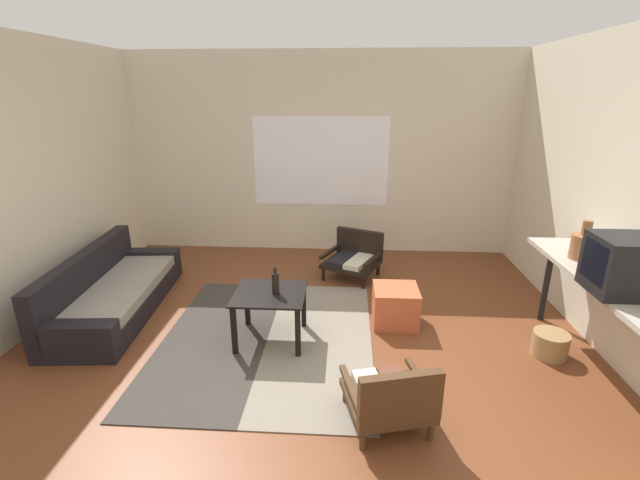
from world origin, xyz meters
TOP-DOWN VIEW (x-y plane):
  - ground_plane at (0.00, 0.00)m, footprint 7.80×7.80m
  - far_wall_with_window at (0.00, 3.06)m, footprint 5.60×0.13m
  - area_rug at (-0.34, 0.51)m, footprint 1.91×2.34m
  - couch at (-2.04, 0.96)m, footprint 0.88×2.02m
  - coffee_table at (-0.30, 0.50)m, footprint 0.63×0.59m
  - armchair_by_window at (0.47, 2.04)m, footprint 0.78×0.76m
  - armchair_striped_foreground at (0.69, -0.55)m, footprint 0.66×0.66m
  - ottoman_orange at (0.86, 0.90)m, footprint 0.43×0.43m
  - console_shelf at (2.34, 0.18)m, footprint 0.45×1.85m
  - crt_television at (2.34, -0.10)m, footprint 0.54×0.39m
  - clay_vase at (2.34, 0.55)m, footprint 0.20×0.20m
  - glass_bottle at (-0.24, 0.49)m, footprint 0.07×0.07m
  - wicker_basket at (2.15, 0.40)m, footprint 0.30×0.30m

SIDE VIEW (x-z plane):
  - ground_plane at x=0.00m, z-range 0.00..0.00m
  - area_rug at x=-0.34m, z-range 0.00..0.01m
  - wicker_basket at x=2.15m, z-range 0.00..0.21m
  - ottoman_orange at x=0.86m, z-range 0.00..0.37m
  - couch at x=-2.04m, z-range -0.12..0.52m
  - armchair_striped_foreground at x=0.69m, z-range -0.02..0.51m
  - armchair_by_window at x=0.47m, z-range -0.01..0.54m
  - coffee_table at x=-0.30m, z-range 0.15..0.62m
  - glass_bottle at x=-0.24m, z-range 0.45..0.71m
  - console_shelf at x=2.34m, z-range 0.34..1.19m
  - clay_vase at x=2.34m, z-range 0.80..1.13m
  - crt_television at x=2.34m, z-range 0.85..1.25m
  - far_wall_with_window at x=0.00m, z-range 0.00..2.70m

